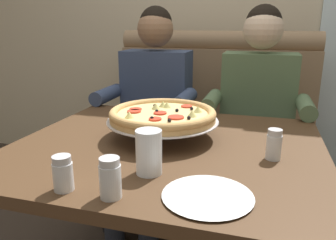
{
  "coord_description": "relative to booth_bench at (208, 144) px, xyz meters",
  "views": [
    {
      "loc": [
        0.33,
        -1.11,
        1.17
      ],
      "look_at": [
        -0.01,
        0.04,
        0.83
      ],
      "focal_mm": 35.34,
      "sensor_mm": 36.0,
      "label": 1
    }
  ],
  "objects": [
    {
      "name": "diner_left",
      "position": [
        -0.3,
        -0.27,
        0.31
      ],
      "size": [
        0.54,
        0.64,
        1.27
      ],
      "color": "#2D3342",
      "rests_on": "ground_plane"
    },
    {
      "name": "drinking_glass",
      "position": [
        0.02,
        -1.21,
        0.41
      ],
      "size": [
        0.08,
        0.08,
        0.13
      ],
      "color": "silver",
      "rests_on": "dining_table"
    },
    {
      "name": "shaker_pepper_flakes",
      "position": [
        -0.17,
        -1.37,
        0.39
      ],
      "size": [
        0.05,
        0.05,
        0.1
      ],
      "color": "white",
      "rests_on": "dining_table"
    },
    {
      "name": "booth_bench",
      "position": [
        0.0,
        0.0,
        0.0
      ],
      "size": [
        1.34,
        0.78,
        1.13
      ],
      "color": "#937556",
      "rests_on": "ground_plane"
    },
    {
      "name": "diner_right",
      "position": [
        0.3,
        -0.27,
        0.31
      ],
      "size": [
        0.54,
        0.64,
        1.27
      ],
      "color": "#2D3342",
      "rests_on": "ground_plane"
    },
    {
      "name": "plate_near_left",
      "position": [
        0.21,
        -1.31,
        0.36
      ],
      "size": [
        0.24,
        0.24,
        0.02
      ],
      "color": "white",
      "rests_on": "dining_table"
    },
    {
      "name": "shaker_parmesan",
      "position": [
        0.37,
        -1.0,
        0.39
      ],
      "size": [
        0.05,
        0.05,
        0.1
      ],
      "color": "white",
      "rests_on": "dining_table"
    },
    {
      "name": "shaker_oregano",
      "position": [
        -0.03,
        -1.38,
        0.39
      ],
      "size": [
        0.06,
        0.06,
        0.11
      ],
      "color": "white",
      "rests_on": "dining_table"
    },
    {
      "name": "dining_table",
      "position": [
        0.0,
        -0.96,
        0.26
      ],
      "size": [
        1.12,
        0.98,
        0.74
      ],
      "color": "#4C331E",
      "rests_on": "ground_plane"
    },
    {
      "name": "pizza",
      "position": [
        -0.04,
        -0.89,
        0.43
      ],
      "size": [
        0.43,
        0.43,
        0.12
      ],
      "color": "silver",
      "rests_on": "dining_table"
    }
  ]
}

